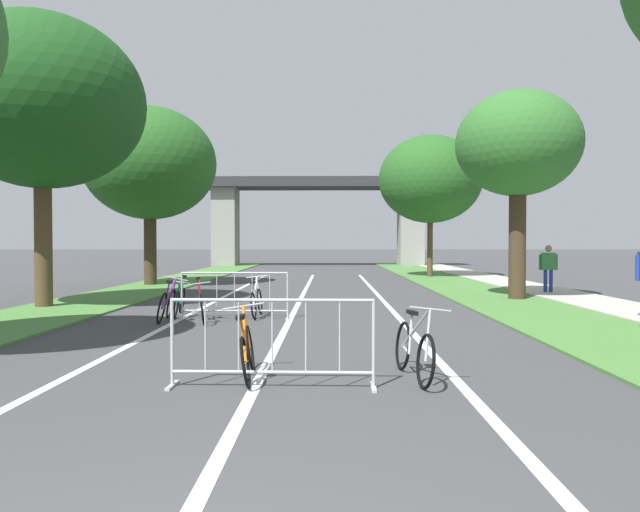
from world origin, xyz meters
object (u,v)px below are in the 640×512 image
object	(u,v)px
bicycle_orange_1	(247,351)
bicycle_red_2	(201,305)
tree_right_cypress_far	(430,179)
bicycle_white_3	(256,301)
crowd_barrier_nearest	(272,343)
crowd_barrier_second	(235,295)
pedestrian_with_backpack	(548,264)
tree_left_pine_near	(42,103)
bicycle_purple_0	(167,304)
tree_right_maple_mid	(518,145)
bicycle_teal_5	(180,301)
bicycle_silver_4	(414,349)
tree_left_oak_near	(150,164)

from	to	relation	value
bicycle_orange_1	bicycle_red_2	world-z (taller)	bicycle_red_2
tree_right_cypress_far	bicycle_white_3	size ratio (longest dim) A/B	4.27
crowd_barrier_nearest	bicycle_red_2	size ratio (longest dim) A/B	1.51
crowd_barrier_second	pedestrian_with_backpack	size ratio (longest dim) A/B	1.51
tree_left_pine_near	bicycle_purple_0	bearing A→B (deg)	-32.76
pedestrian_with_backpack	bicycle_purple_0	bearing A→B (deg)	-133.94
tree_right_maple_mid	tree_right_cypress_far	size ratio (longest dim) A/B	0.89
tree_left_pine_near	crowd_barrier_nearest	size ratio (longest dim) A/B	3.09
tree_right_cypress_far	bicycle_orange_1	distance (m)	22.89
tree_right_cypress_far	bicycle_orange_1	size ratio (longest dim) A/B	4.38
tree_right_maple_mid	bicycle_teal_5	size ratio (longest dim) A/B	3.86
tree_right_maple_mid	bicycle_silver_4	xyz separation A→B (m)	(-4.49, -10.15, -4.20)
bicycle_orange_1	bicycle_white_3	distance (m)	6.22
bicycle_red_2	pedestrian_with_backpack	bearing A→B (deg)	-158.20
bicycle_silver_4	bicycle_teal_5	bearing A→B (deg)	-61.54
tree_left_oak_near	pedestrian_with_backpack	world-z (taller)	tree_left_oak_near
tree_left_pine_near	tree_left_oak_near	xyz separation A→B (m)	(0.34, 8.03, -0.50)
tree_right_cypress_far	bicycle_purple_0	distance (m)	18.86
pedestrian_with_backpack	bicycle_teal_5	bearing A→B (deg)	-137.83
crowd_barrier_nearest	bicycle_purple_0	size ratio (longest dim) A/B	1.47
tree_left_pine_near	pedestrian_with_backpack	bearing A→B (deg)	16.55
bicycle_silver_4	bicycle_teal_5	xyz separation A→B (m)	(-4.57, 6.34, -0.02)
tree_left_oak_near	crowd_barrier_nearest	bearing A→B (deg)	-68.53
tree_right_cypress_far	bicycle_teal_5	bearing A→B (deg)	-118.88
crowd_barrier_nearest	bicycle_teal_5	xyz separation A→B (m)	(-2.84, 6.81, -0.17)
crowd_barrier_second	bicycle_teal_5	distance (m)	1.50
bicycle_orange_1	pedestrian_with_backpack	distance (m)	14.81
bicycle_red_2	tree_left_pine_near	bearing A→B (deg)	-42.62
tree_right_cypress_far	bicycle_red_2	bearing A→B (deg)	-115.08
bicycle_purple_0	tree_right_maple_mid	bearing A→B (deg)	23.60
tree_left_oak_near	tree_right_maple_mid	bearing A→B (deg)	-24.45
tree_right_cypress_far	tree_left_oak_near	bearing A→B (deg)	-154.59
bicycle_red_2	bicycle_white_3	xyz separation A→B (m)	(1.07, 0.92, -0.02)
bicycle_orange_1	pedestrian_with_backpack	world-z (taller)	pedestrian_with_backpack
crowd_barrier_nearest	bicycle_teal_5	world-z (taller)	crowd_barrier_nearest
bicycle_purple_0	crowd_barrier_second	bearing A→B (deg)	13.16
tree_left_oak_near	bicycle_white_3	world-z (taller)	tree_left_oak_near
bicycle_red_2	bicycle_white_3	distance (m)	1.41
tree_left_pine_near	pedestrian_with_backpack	distance (m)	15.92
bicycle_orange_1	bicycle_teal_5	world-z (taller)	bicycle_teal_5
bicycle_orange_1	bicycle_white_3	size ratio (longest dim) A/B	0.97
tree_left_oak_near	tree_right_cypress_far	distance (m)	13.32
bicycle_orange_1	crowd_barrier_second	bearing A→B (deg)	96.13
tree_left_pine_near	bicycle_teal_5	distance (m)	6.53
bicycle_red_2	bicycle_teal_5	size ratio (longest dim) A/B	1.01
tree_left_oak_near	bicycle_purple_0	size ratio (longest dim) A/B	4.23
tree_left_pine_near	bicycle_silver_4	distance (m)	12.60
bicycle_purple_0	pedestrian_with_backpack	world-z (taller)	pedestrian_with_backpack
crowd_barrier_second	bicycle_orange_1	world-z (taller)	crowd_barrier_second
bicycle_white_3	tree_right_maple_mid	bearing A→B (deg)	30.02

